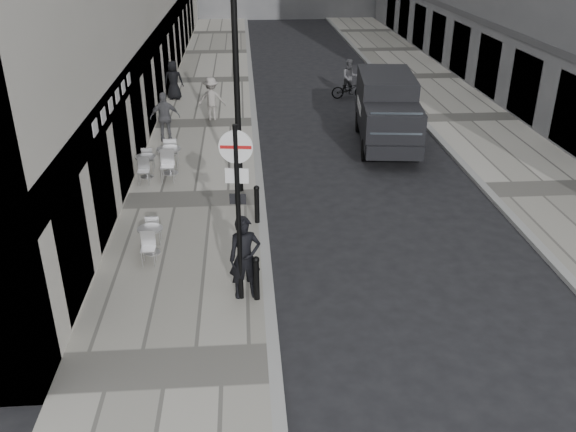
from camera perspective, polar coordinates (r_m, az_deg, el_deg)
name	(u,v)px	position (r m, az deg, el deg)	size (l,w,h in m)	color
sidewalk	(206,124)	(25.53, -7.70, 8.52)	(4.00, 60.00, 0.12)	#ABA79B
far_sidewalk	(467,118)	(27.17, 16.42, 8.76)	(4.00, 60.00, 0.12)	#ABA79B
walking_man	(245,258)	(13.07, -4.06, -3.93)	(0.69, 0.46, 1.90)	black
sign_post	(238,192)	(12.29, -4.74, 2.21)	(0.67, 0.15, 3.93)	black
lamppost	(236,67)	(17.61, -4.89, 13.71)	(0.30, 0.30, 6.76)	black
bollard_near	(256,280)	(13.18, -2.97, -5.96)	(0.13, 0.13, 0.98)	black
bollard_far	(257,205)	(16.50, -2.93, 0.99)	(0.14, 0.14, 1.01)	black
panel_van	(387,108)	(22.99, 9.25, 9.97)	(2.53, 5.46, 2.49)	black
cyclist	(349,83)	(29.44, 5.77, 12.25)	(1.73, 0.71, 1.83)	black
pedestrian_a	(165,117)	(23.22, -11.43, 9.05)	(1.09, 0.45, 1.86)	#57575C
pedestrian_b	(211,99)	(25.68, -7.18, 10.82)	(1.13, 0.65, 1.75)	#9E9792
pedestrian_c	(174,80)	(29.11, -10.66, 12.38)	(0.86, 0.56, 1.76)	black
cafe_table_near	(151,238)	(15.36, -12.69, -2.05)	(0.63, 1.42, 0.81)	silver
cafe_table_mid	(146,165)	(20.05, -13.15, 4.69)	(0.66, 1.48, 0.84)	#B8B8BA
cafe_table_far	(169,159)	(20.17, -11.03, 5.29)	(0.79, 1.78, 1.01)	silver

